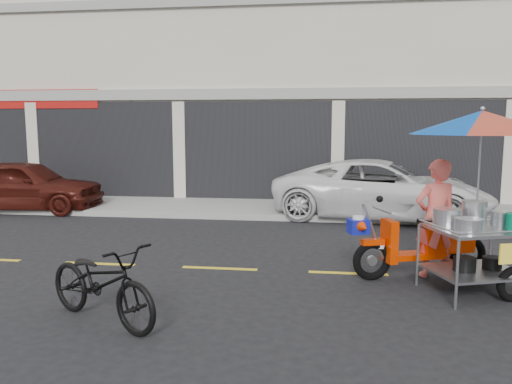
# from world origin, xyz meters

# --- Properties ---
(ground) EXTENTS (90.00, 90.00, 0.00)m
(ground) POSITION_xyz_m (0.00, 0.00, 0.00)
(ground) COLOR black
(sidewalk) EXTENTS (45.00, 3.00, 0.15)m
(sidewalk) POSITION_xyz_m (0.00, 5.50, 0.07)
(sidewalk) COLOR gray
(sidewalk) RESTS_ON ground
(shophouse_block) EXTENTS (36.00, 8.11, 10.40)m
(shophouse_block) POSITION_xyz_m (2.82, 10.59, 4.24)
(shophouse_block) COLOR beige
(shophouse_block) RESTS_ON ground
(centerline) EXTENTS (42.00, 0.10, 0.01)m
(centerline) POSITION_xyz_m (0.00, 0.00, 0.00)
(centerline) COLOR gold
(centerline) RESTS_ON ground
(maroon_sedan) EXTENTS (4.12, 1.92, 1.36)m
(maroon_sedan) POSITION_xyz_m (-8.15, 4.51, 0.68)
(maroon_sedan) COLOR #40120C
(maroon_sedan) RESTS_ON ground
(white_pickup) EXTENTS (5.45, 3.22, 1.42)m
(white_pickup) POSITION_xyz_m (1.01, 4.69, 0.71)
(white_pickup) COLOR white
(white_pickup) RESTS_ON ground
(near_bicycle) EXTENTS (1.89, 1.43, 0.95)m
(near_bicycle) POSITION_xyz_m (-2.89, -2.30, 0.48)
(near_bicycle) COLOR black
(near_bicycle) RESTS_ON ground
(food_vendor_rig) EXTENTS (2.91, 2.43, 2.50)m
(food_vendor_rig) POSITION_xyz_m (1.48, -0.39, 1.57)
(food_vendor_rig) COLOR black
(food_vendor_rig) RESTS_ON ground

